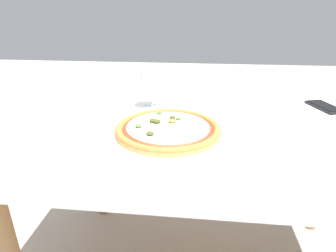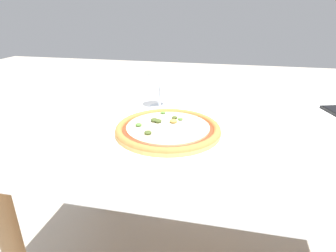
# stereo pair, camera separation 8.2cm
# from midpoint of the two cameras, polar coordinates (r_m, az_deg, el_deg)

# --- Properties ---
(dining_table) EXTENTS (1.33, 0.93, 0.71)m
(dining_table) POSITION_cam_midpoint_polar(r_m,az_deg,el_deg) (0.97, 6.76, -3.78)
(dining_table) COLOR #997047
(dining_table) RESTS_ON ground_plane
(pizza_plate) EXTENTS (0.36, 0.36, 0.04)m
(pizza_plate) POSITION_cam_midpoint_polar(r_m,az_deg,el_deg) (0.82, -2.85, -0.90)
(pizza_plate) COLOR white
(pizza_plate) RESTS_ON dining_table
(fork) EXTENTS (0.05, 0.17, 0.00)m
(fork) POSITION_cam_midpoint_polar(r_m,az_deg,el_deg) (0.81, -26.33, -5.20)
(fork) COLOR silver
(fork) RESTS_ON dining_table
(wine_glass_far_left) EXTENTS (0.08, 0.08, 0.17)m
(wine_glass_far_left) POSITION_cam_midpoint_polar(r_m,az_deg,el_deg) (1.04, -5.63, 9.94)
(wine_glass_far_left) COLOR silver
(wine_glass_far_left) RESTS_ON dining_table
(cell_phone) EXTENTS (0.11, 0.16, 0.01)m
(cell_phone) POSITION_cam_midpoint_polar(r_m,az_deg,el_deg) (1.19, 27.57, 3.46)
(cell_phone) COLOR black
(cell_phone) RESTS_ON dining_table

